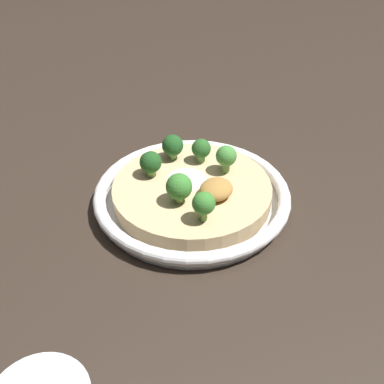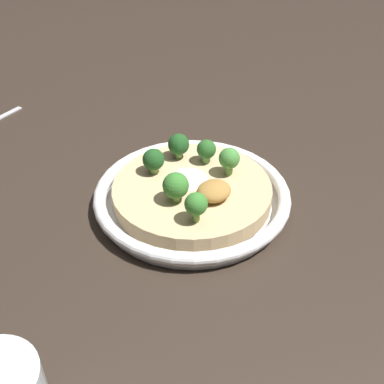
% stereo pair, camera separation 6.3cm
% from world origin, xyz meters
% --- Properties ---
extents(ground_plane, '(6.00, 6.00, 0.00)m').
position_xyz_m(ground_plane, '(0.00, 0.00, 0.00)').
color(ground_plane, '#2D231C').
extents(risotto_bowl, '(0.26, 0.26, 0.03)m').
position_xyz_m(risotto_bowl, '(0.00, 0.00, 0.02)').
color(risotto_bowl, white).
rests_on(risotto_bowl, ground_plane).
extents(cheese_sprinkle, '(0.05, 0.05, 0.01)m').
position_xyz_m(cheese_sprinkle, '(0.01, 0.01, 0.04)').
color(cheese_sprinkle, white).
rests_on(cheese_sprinkle, risotto_bowl).
extents(crispy_onion_garnish, '(0.05, 0.04, 0.02)m').
position_xyz_m(crispy_onion_garnish, '(0.00, -0.04, 0.04)').
color(crispy_onion_garnish, '#A37538').
rests_on(crispy_onion_garnish, risotto_bowl).
extents(broccoli_front_left, '(0.03, 0.03, 0.04)m').
position_xyz_m(broccoli_front_left, '(-0.05, -0.05, 0.06)').
color(broccoli_front_left, '#759E4C').
rests_on(broccoli_front_left, risotto_bowl).
extents(broccoli_left, '(0.03, 0.03, 0.04)m').
position_xyz_m(broccoli_left, '(-0.04, -0.01, 0.05)').
color(broccoli_left, '#84A856').
rests_on(broccoli_left, risotto_bowl).
extents(broccoli_front_right, '(0.03, 0.03, 0.04)m').
position_xyz_m(broccoli_front_right, '(0.05, -0.02, 0.06)').
color(broccoli_front_right, '#668E47').
rests_on(broccoli_front_right, risotto_bowl).
extents(broccoli_right, '(0.03, 0.03, 0.03)m').
position_xyz_m(broccoli_right, '(0.05, 0.02, 0.05)').
color(broccoli_right, '#668E47').
rests_on(broccoli_right, risotto_bowl).
extents(broccoli_back, '(0.03, 0.03, 0.04)m').
position_xyz_m(broccoli_back, '(-0.01, 0.06, 0.05)').
color(broccoli_back, '#759E4C').
rests_on(broccoli_back, risotto_bowl).
extents(broccoli_back_right, '(0.03, 0.03, 0.04)m').
position_xyz_m(broccoli_back_right, '(0.04, 0.06, 0.05)').
color(broccoli_back_right, '#84A856').
rests_on(broccoli_back_right, risotto_bowl).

